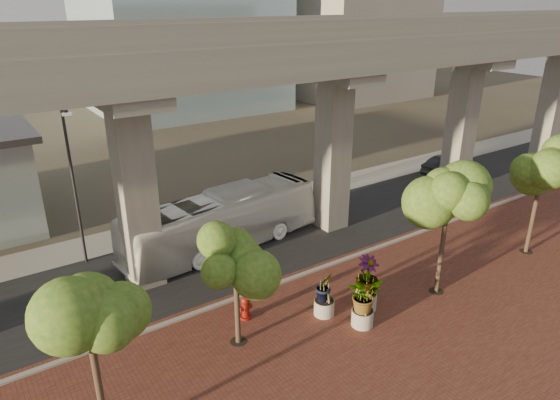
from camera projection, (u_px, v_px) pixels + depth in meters
ground at (267, 265)px, 26.80m from camera, size 160.00×160.00×0.00m
brick_plaza at (372, 343)px, 20.66m from camera, size 70.00×13.00×0.06m
asphalt_road at (248, 250)px, 28.33m from camera, size 90.00×8.00×0.04m
curb_strip at (289, 280)px, 25.24m from camera, size 70.00×0.25×0.16m
far_sidewalk at (205, 218)px, 32.54m from camera, size 90.00×3.00×0.06m
transit_viaduct at (245, 125)px, 25.60m from camera, size 72.00×5.60×12.40m
midrise_block at (355, 9)px, 69.72m from camera, size 18.00×16.00×24.00m
transit_bus at (222, 222)px, 27.99m from camera, size 12.15×4.11×3.32m
parked_car at (446, 166)px, 40.30m from camera, size 4.61×1.74×1.50m
fire_hydrant at (246, 307)px, 22.05m from camera, size 0.58×0.52×1.17m
planter_front at (364, 297)px, 21.26m from camera, size 2.12×2.12×2.33m
planter_right at (367, 278)px, 22.38m from camera, size 2.47×2.47×2.63m
planter_left at (325, 288)px, 22.03m from camera, size 2.05×2.05×2.25m
street_tree_far_west at (87, 319)px, 14.21m from camera, size 3.91×3.91×6.55m
street_tree_near_west at (235, 257)px, 19.23m from camera, size 3.28×3.28×5.49m
street_tree_near_east at (449, 197)px, 22.43m from camera, size 3.74×3.74×6.67m
street_tree_far_east at (543, 170)px, 26.30m from camera, size 3.80×3.80×6.58m
streetlamp_west at (73, 177)px, 25.19m from camera, size 0.42×1.22×8.45m
streetlamp_east at (319, 128)px, 35.50m from camera, size 0.40×1.17×8.11m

